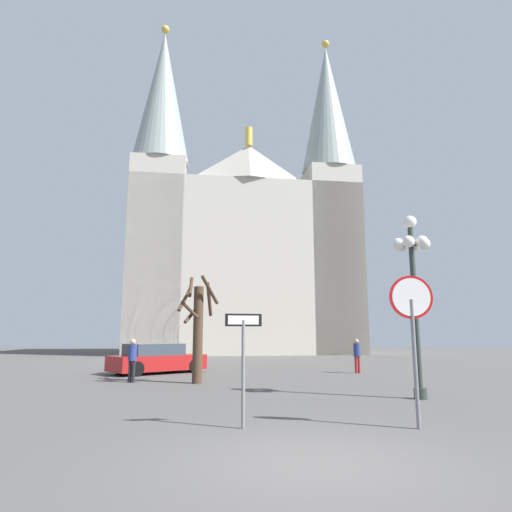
{
  "coord_description": "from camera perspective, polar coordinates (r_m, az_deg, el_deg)",
  "views": [
    {
      "loc": [
        -0.79,
        -6.57,
        1.76
      ],
      "look_at": [
        -0.68,
        19.48,
        6.4
      ],
      "focal_mm": 31.22,
      "sensor_mm": 36.0,
      "label": 1
    }
  ],
  "objects": [
    {
      "name": "parked_car_near_red",
      "position": [
        21.86,
        -12.86,
        -12.77
      ],
      "size": [
        4.47,
        4.25,
        1.36
      ],
      "color": "maroon",
      "rests_on": "ground"
    },
    {
      "name": "ground_plane",
      "position": [
        6.85,
        7.06,
        -24.92
      ],
      "size": [
        120.0,
        120.0,
        0.0
      ],
      "primitive_type": "plane",
      "color": "#514F4C"
    },
    {
      "name": "one_way_arrow_sign",
      "position": [
        8.93,
        -1.89,
        -12.25
      ],
      "size": [
        0.73,
        0.18,
        2.18
      ],
      "color": "slate",
      "rests_on": "ground"
    },
    {
      "name": "pedestrian_standing",
      "position": [
        21.97,
        12.56,
        -11.98
      ],
      "size": [
        0.32,
        0.32,
        1.57
      ],
      "color": "maroon",
      "rests_on": "ground"
    },
    {
      "name": "cathedral",
      "position": [
        45.24,
        -1.91,
        0.93
      ],
      "size": [
        23.27,
        16.18,
        32.62
      ],
      "color": "#BCB5A5",
      "rests_on": "ground"
    },
    {
      "name": "pedestrian_walking",
      "position": [
        17.93,
        -15.81,
        -12.24
      ],
      "size": [
        0.32,
        0.32,
        1.61
      ],
      "color": "black",
      "rests_on": "ground"
    },
    {
      "name": "stop_sign",
      "position": [
        9.42,
        19.14,
        -7.52
      ],
      "size": [
        0.86,
        0.08,
        2.94
      ],
      "color": "slate",
      "rests_on": "ground"
    },
    {
      "name": "street_lamp",
      "position": [
        13.84,
        19.21,
        -1.76
      ],
      "size": [
        1.12,
        1.02,
        5.28
      ],
      "color": "#2D3833",
      "rests_on": "ground"
    },
    {
      "name": "bare_tree",
      "position": [
        17.11,
        -7.74,
        -9.02
      ],
      "size": [
        1.52,
        1.49,
        4.0
      ],
      "color": "#473323",
      "rests_on": "ground"
    }
  ]
}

